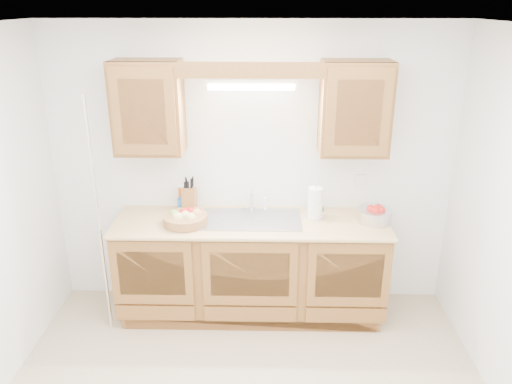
{
  "coord_description": "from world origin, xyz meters",
  "views": [
    {
      "loc": [
        0.13,
        -2.64,
        2.63
      ],
      "look_at": [
        0.05,
        0.85,
        1.29
      ],
      "focal_mm": 35.0,
      "sensor_mm": 36.0,
      "label": 1
    }
  ],
  "objects_px": {
    "apple_bowl": "(375,214)",
    "fruit_basket": "(185,218)",
    "knife_block": "(189,200)",
    "paper_towel": "(315,203)"
  },
  "relations": [
    {
      "from": "paper_towel",
      "to": "apple_bowl",
      "type": "distance_m",
      "value": 0.5
    },
    {
      "from": "fruit_basket",
      "to": "apple_bowl",
      "type": "height_order",
      "value": "apple_bowl"
    },
    {
      "from": "fruit_basket",
      "to": "apple_bowl",
      "type": "xyz_separation_m",
      "value": [
        1.57,
        0.07,
        0.01
      ]
    },
    {
      "from": "paper_towel",
      "to": "apple_bowl",
      "type": "relative_size",
      "value": 1.03
    },
    {
      "from": "paper_towel",
      "to": "apple_bowl",
      "type": "height_order",
      "value": "paper_towel"
    },
    {
      "from": "paper_towel",
      "to": "apple_bowl",
      "type": "xyz_separation_m",
      "value": [
        0.49,
        -0.08,
        -0.07
      ]
    },
    {
      "from": "fruit_basket",
      "to": "apple_bowl",
      "type": "relative_size",
      "value": 1.34
    },
    {
      "from": "fruit_basket",
      "to": "paper_towel",
      "type": "distance_m",
      "value": 1.09
    },
    {
      "from": "apple_bowl",
      "to": "fruit_basket",
      "type": "bearing_deg",
      "value": -177.32
    },
    {
      "from": "knife_block",
      "to": "paper_towel",
      "type": "bearing_deg",
      "value": -3.68
    }
  ]
}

